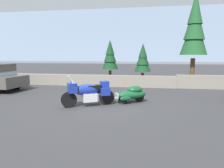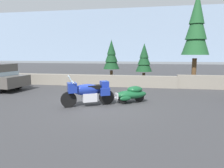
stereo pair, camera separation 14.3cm
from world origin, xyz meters
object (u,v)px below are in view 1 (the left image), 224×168
Objects in this scene: car_shaped_trailer at (131,94)px; pine_tree_tall at (195,27)px; pine_tree_far_right at (110,56)px; touring_motorcycle at (88,92)px; pine_tree_secondary at (143,59)px.

car_shaped_trailer is 0.32× the size of pine_tree_tall.
pine_tree_tall reaches higher than pine_tree_far_right.
touring_motorcycle is 7.19m from pine_tree_secondary.
car_shaped_trailer is at bearing 28.38° from touring_motorcycle.
pine_tree_secondary is at bearing -14.87° from pine_tree_far_right.
car_shaped_trailer is 0.71× the size of pine_tree_secondary.
pine_tree_secondary is at bearing 72.28° from touring_motorcycle.
pine_tree_far_right is (-2.51, 0.67, 0.20)m from pine_tree_secondary.
touring_motorcycle is at bearing -151.62° from car_shaped_trailer.
car_shaped_trailer is 7.00m from pine_tree_far_right.
pine_tree_tall is 6.50m from pine_tree_far_right.
pine_tree_tall is (4.02, 6.75, 3.74)m from car_shaped_trailer.
touring_motorcycle is 1.00× the size of car_shaped_trailer.
pine_tree_tall is (5.79, 7.71, 3.53)m from touring_motorcycle.
pine_tree_far_right is at bearing 92.74° from touring_motorcycle.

